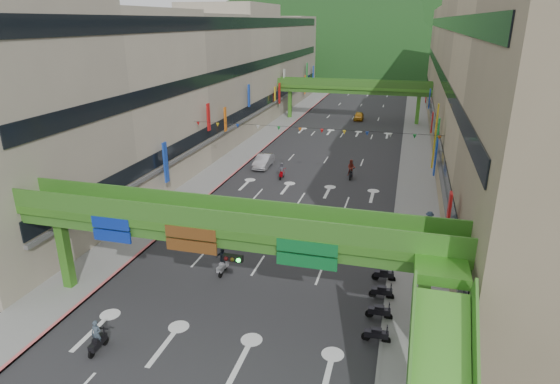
% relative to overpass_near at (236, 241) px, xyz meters
% --- Properties ---
extents(ground, '(320.00, 320.00, 0.00)m').
position_rel_overpass_near_xyz_m(ground, '(-0.93, -5.38, -5.21)').
color(ground, black).
rests_on(ground, ground).
extents(road_slab, '(18.00, 140.00, 0.02)m').
position_rel_overpass_near_xyz_m(road_slab, '(-0.93, 44.62, -5.20)').
color(road_slab, '#28282B').
rests_on(road_slab, ground).
extents(sidewalk_left, '(4.00, 140.00, 0.15)m').
position_rel_overpass_near_xyz_m(sidewalk_left, '(-11.93, 44.62, -5.13)').
color(sidewalk_left, gray).
rests_on(sidewalk_left, ground).
extents(sidewalk_right, '(4.00, 140.00, 0.15)m').
position_rel_overpass_near_xyz_m(sidewalk_right, '(10.07, 44.62, -5.13)').
color(sidewalk_right, gray).
rests_on(sidewalk_right, ground).
extents(curb_left, '(0.20, 140.00, 0.18)m').
position_rel_overpass_near_xyz_m(curb_left, '(-10.03, 44.62, -5.12)').
color(curb_left, '#CC5959').
rests_on(curb_left, ground).
extents(curb_right, '(0.20, 140.00, 0.18)m').
position_rel_overpass_near_xyz_m(curb_right, '(8.17, 44.62, -5.12)').
color(curb_right, gray).
rests_on(curb_right, ground).
extents(building_row_left, '(12.80, 95.00, 19.00)m').
position_rel_overpass_near_xyz_m(building_row_left, '(-19.86, 44.62, 4.25)').
color(building_row_left, '#9E937F').
rests_on(building_row_left, ground).
extents(building_row_right, '(12.80, 95.00, 19.00)m').
position_rel_overpass_near_xyz_m(building_row_right, '(18.00, 44.62, 4.25)').
color(building_row_right, gray).
rests_on(building_row_right, ground).
extents(overpass_near, '(28.00, 12.27, 7.10)m').
position_rel_overpass_near_xyz_m(overpass_near, '(0.00, 0.00, 0.00)').
color(overpass_near, '#4C9E2D').
rests_on(overpass_near, ground).
extents(overpass_far, '(28.00, 2.20, 7.10)m').
position_rel_overpass_near_xyz_m(overpass_far, '(-0.93, 59.62, 0.20)').
color(overpass_far, '#4C9E2D').
rests_on(overpass_far, ground).
extents(hill_left, '(168.00, 140.00, 112.00)m').
position_rel_overpass_near_xyz_m(hill_left, '(-15.93, 154.62, -5.21)').
color(hill_left, '#1C4419').
rests_on(hill_left, ground).
extents(hill_right, '(208.00, 176.00, 128.00)m').
position_rel_overpass_near_xyz_m(hill_right, '(24.07, 174.62, -5.21)').
color(hill_right, '#1C4419').
rests_on(hill_right, ground).
extents(bunting_string, '(26.00, 0.36, 0.47)m').
position_rel_overpass_near_xyz_m(bunting_string, '(-0.93, 24.62, 0.75)').
color(bunting_string, black).
rests_on(bunting_string, ground).
extents(scooter_rider_near, '(0.60, 1.60, 1.86)m').
position_rel_overpass_near_xyz_m(scooter_rider_near, '(-6.26, -4.38, -4.36)').
color(scooter_rider_near, black).
rests_on(scooter_rider_near, ground).
extents(scooter_rider_mid, '(0.94, 1.60, 2.19)m').
position_rel_overpass_near_xyz_m(scooter_rider_mid, '(3.02, 27.95, -4.06)').
color(scooter_rider_mid, black).
rests_on(scooter_rider_mid, ground).
extents(scooter_rider_left, '(0.97, 1.60, 1.97)m').
position_rel_overpass_near_xyz_m(scooter_rider_left, '(-2.93, 4.93, -4.23)').
color(scooter_rider_left, '#9E9DA6').
rests_on(scooter_rider_left, ground).
extents(scooter_rider_far, '(0.75, 1.60, 1.84)m').
position_rel_overpass_near_xyz_m(scooter_rider_far, '(-4.37, 25.99, -4.29)').
color(scooter_rider_far, '#6E0207').
rests_on(scooter_rider_far, ground).
extents(parked_scooter_row, '(1.60, 9.35, 1.08)m').
position_rel_overpass_near_xyz_m(parked_scooter_row, '(7.87, 4.62, -4.68)').
color(parked_scooter_row, black).
rests_on(parked_scooter_row, ground).
extents(car_silver, '(1.71, 4.66, 1.53)m').
position_rel_overpass_near_xyz_m(car_silver, '(-7.59, 29.62, -4.44)').
color(car_silver, '#B1B0B7').
rests_on(car_silver, ground).
extents(car_yellow, '(1.77, 4.04, 1.36)m').
position_rel_overpass_near_xyz_m(car_yellow, '(0.25, 60.95, -4.53)').
color(car_yellow, orange).
rests_on(car_yellow, ground).
extents(pedestrian_red, '(1.10, 1.03, 1.81)m').
position_rel_overpass_near_xyz_m(pedestrian_red, '(8.87, 11.69, -4.30)').
color(pedestrian_red, '#AE272D').
rests_on(pedestrian_red, ground).
extents(pedestrian_dark, '(1.04, 0.64, 1.66)m').
position_rel_overpass_near_xyz_m(pedestrian_dark, '(8.87, 14.37, -4.38)').
color(pedestrian_dark, black).
rests_on(pedestrian_dark, ground).
extents(pedestrian_blue, '(0.95, 0.73, 1.80)m').
position_rel_overpass_near_xyz_m(pedestrian_blue, '(10.93, 15.43, -4.30)').
color(pedestrian_blue, '#2A3B50').
rests_on(pedestrian_blue, ground).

